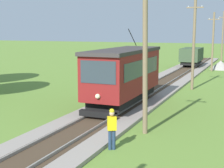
% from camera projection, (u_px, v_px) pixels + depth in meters
% --- Properties ---
extents(red_tram, '(2.60, 8.54, 4.79)m').
position_uv_depth(red_tram, '(124.00, 74.00, 22.24)').
color(red_tram, maroon).
rests_on(red_tram, rail_right).
extents(freight_car, '(2.40, 5.20, 2.31)m').
position_uv_depth(freight_car, '(192.00, 56.00, 45.84)').
color(freight_car, '#384C33').
rests_on(freight_car, rail_right).
extents(utility_pole_near_tram, '(1.40, 0.61, 7.86)m').
position_uv_depth(utility_pole_near_tram, '(145.00, 52.00, 16.09)').
color(utility_pole_near_tram, '#7A664C').
rests_on(utility_pole_near_tram, ground).
extents(utility_pole_mid, '(1.40, 0.45, 7.79)m').
position_uv_depth(utility_pole_mid, '(194.00, 42.00, 28.67)').
color(utility_pole_mid, '#7A664C').
rests_on(utility_pole_mid, ground).
extents(utility_pole_far, '(1.40, 0.37, 7.14)m').
position_uv_depth(utility_pole_far, '(213.00, 41.00, 41.64)').
color(utility_pole_far, '#7A664C').
rests_on(utility_pole_far, ground).
extents(utility_pole_distant, '(1.40, 0.34, 7.87)m').
position_uv_depth(utility_pole_distant, '(223.00, 36.00, 53.40)').
color(utility_pole_distant, '#7A664C').
rests_on(utility_pole_distant, ground).
extents(gravel_pile, '(2.79, 2.79, 1.12)m').
position_uv_depth(gravel_pile, '(221.00, 65.00, 43.83)').
color(gravel_pile, '#9E998E').
rests_on(gravel_pile, ground).
extents(track_worker, '(0.45, 0.40, 1.78)m').
position_uv_depth(track_worker, '(112.00, 127.00, 14.43)').
color(track_worker, navy).
rests_on(track_worker, ground).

